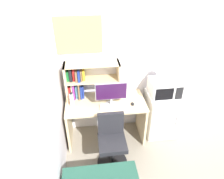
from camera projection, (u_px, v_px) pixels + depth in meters
wall_back at (181, 59)px, 3.43m from camera, size 6.40×0.04×2.60m
wall_left at (41, 142)px, 1.86m from camera, size 0.04×4.40×2.60m
desk at (106, 114)px, 3.41m from camera, size 1.27×0.64×0.77m
hutch_bookshelf at (84, 80)px, 3.25m from camera, size 0.86×0.28×0.60m
monitor at (111, 93)px, 3.10m from camera, size 0.49×0.21×0.40m
keyboard at (114, 106)px, 3.18m from camera, size 0.43×0.15×0.02m
computer_mouse at (133, 104)px, 3.21m from camera, size 0.05×0.08×0.04m
water_bottle at (72, 100)px, 3.15m from camera, size 0.06×0.06×0.24m
mini_fridge at (160, 114)px, 3.62m from camera, size 0.51×0.54×0.81m
microwave at (164, 88)px, 3.34m from camera, size 0.47×0.39×0.27m
desk_fan at (167, 71)px, 3.16m from camera, size 0.19×0.11×0.30m
desk_chair at (112, 143)px, 3.07m from camera, size 0.46×0.46×0.85m
wall_corkboard at (78, 35)px, 2.97m from camera, size 0.69×0.02×0.55m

